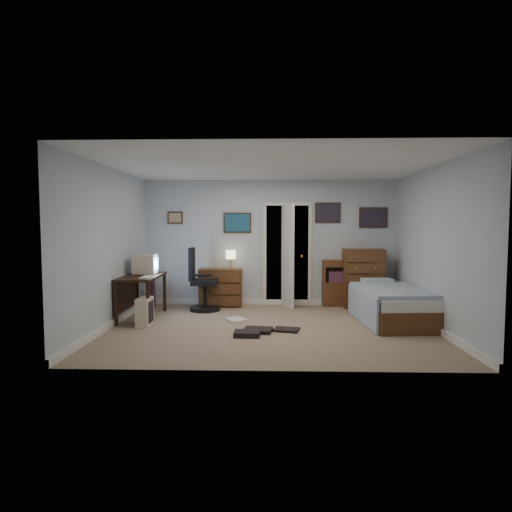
{
  "coord_description": "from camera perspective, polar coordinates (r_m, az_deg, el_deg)",
  "views": [
    {
      "loc": [
        -0.02,
        -6.57,
        1.58
      ],
      "look_at": [
        -0.23,
        0.3,
        1.1
      ],
      "focal_mm": 30.0,
      "sensor_mm": 36.0,
      "label": 1
    }
  ],
  "objects": [
    {
      "name": "wall_posters",
      "position": [
        8.57,
        5.68,
        5.09
      ],
      "size": [
        4.38,
        0.04,
        0.6
      ],
      "color": "#331E11",
      "rests_on": "floor"
    },
    {
      "name": "table_lamp",
      "position": [
        8.4,
        -3.39,
        0.11
      ],
      "size": [
        0.19,
        0.19,
        0.36
      ],
      "rotation": [
        0.0,
        0.0,
        0.04
      ],
      "color": "gold",
      "rests_on": "low_dresser"
    },
    {
      "name": "bed",
      "position": [
        7.45,
        17.41,
        -6.12
      ],
      "size": [
        1.14,
        1.97,
        0.63
      ],
      "rotation": [
        0.0,
        0.0,
        0.06
      ],
      "color": "brown",
      "rests_on": "floor"
    },
    {
      "name": "headboard_bookcase",
      "position": [
        8.65,
        12.22,
        -3.38
      ],
      "size": [
        1.02,
        0.28,
        0.91
      ],
      "rotation": [
        0.0,
        0.0,
        0.02
      ],
      "color": "brown",
      "rests_on": "floor"
    },
    {
      "name": "crt_monitor",
      "position": [
        7.71,
        -14.54,
        -1.06
      ],
      "size": [
        0.39,
        0.36,
        0.35
      ],
      "rotation": [
        0.0,
        0.0,
        0.02
      ],
      "color": "beige",
      "rests_on": "computer_desk"
    },
    {
      "name": "floor_clutter",
      "position": [
        6.54,
        -0.15,
        -9.73
      ],
      "size": [
        1.23,
        1.29,
        0.07
      ],
      "rotation": [
        0.0,
        0.0,
        -0.06
      ],
      "color": "black",
      "rests_on": "floor"
    },
    {
      "name": "keyboard",
      "position": [
        7.21,
        -14.42,
        -2.76
      ],
      "size": [
        0.16,
        0.4,
        0.02
      ],
      "primitive_type": "cube",
      "rotation": [
        0.0,
        0.0,
        0.02
      ],
      "color": "beige",
      "rests_on": "computer_desk"
    },
    {
      "name": "media_stack",
      "position": [
        8.59,
        -13.87,
        -4.19
      ],
      "size": [
        0.15,
        0.15,
        0.75
      ],
      "primitive_type": "cube",
      "rotation": [
        0.0,
        0.0,
        -0.02
      ],
      "color": "maroon",
      "rests_on": "floor"
    },
    {
      "name": "doorway",
      "position": [
        8.87,
        4.08,
        0.25
      ],
      "size": [
        0.96,
        1.12,
        2.05
      ],
      "color": "black",
      "rests_on": "floor"
    },
    {
      "name": "floor",
      "position": [
        6.76,
        1.87,
        -9.61
      ],
      "size": [
        5.0,
        4.0,
        0.02
      ],
      "primitive_type": "cube",
      "color": "gray",
      "rests_on": "ground"
    },
    {
      "name": "office_chair",
      "position": [
        8.08,
        -7.3,
        -4.04
      ],
      "size": [
        0.59,
        0.59,
        1.18
      ],
      "rotation": [
        0.0,
        0.0,
        0.03
      ],
      "color": "black",
      "rests_on": "floor"
    },
    {
      "name": "pc_tower",
      "position": [
        7.09,
        -14.63,
        -7.19
      ],
      "size": [
        0.21,
        0.42,
        0.44
      ],
      "rotation": [
        0.0,
        0.0,
        0.02
      ],
      "color": "beige",
      "rests_on": "floor"
    },
    {
      "name": "low_dresser",
      "position": [
        8.49,
        -4.72,
        -4.2
      ],
      "size": [
        0.86,
        0.46,
        0.75
      ],
      "primitive_type": "cube",
      "rotation": [
        0.0,
        0.0,
        0.04
      ],
      "color": "brown",
      "rests_on": "floor"
    },
    {
      "name": "computer_desk",
      "position": [
        7.64,
        -15.61,
        -3.78
      ],
      "size": [
        0.62,
        1.29,
        0.74
      ],
      "rotation": [
        0.0,
        0.0,
        0.02
      ],
      "color": "black",
      "rests_on": "floor"
    },
    {
      "name": "tall_dresser",
      "position": [
        8.58,
        14.07,
        -2.89
      ],
      "size": [
        0.8,
        0.49,
        1.14
      ],
      "primitive_type": "cube",
      "rotation": [
        0.0,
        0.0,
        -0.05
      ],
      "color": "brown",
      "rests_on": "floor"
    }
  ]
}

